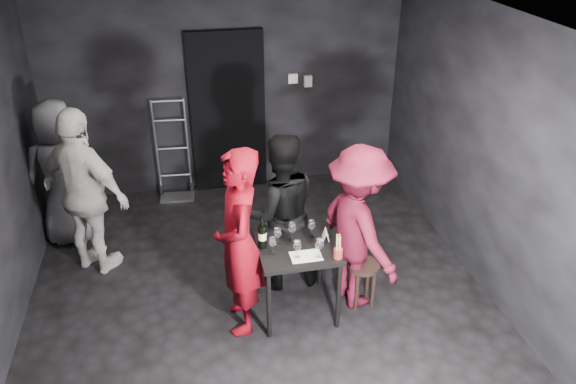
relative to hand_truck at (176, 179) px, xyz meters
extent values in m
cube|color=black|center=(0.74, -2.31, -0.23)|extent=(4.50, 5.00, 0.02)
cube|color=silver|center=(0.74, -2.31, 2.47)|extent=(4.50, 5.00, 0.02)
cube|color=black|center=(0.74, 0.19, 1.12)|extent=(4.50, 0.04, 2.70)
cube|color=black|center=(2.99, -2.31, 1.12)|extent=(0.04, 5.00, 2.70)
cube|color=black|center=(0.74, 0.13, 0.82)|extent=(0.95, 0.10, 2.10)
cube|color=#B7B7B2|center=(1.59, 0.14, 1.22)|extent=(0.12, 0.06, 0.12)
cube|color=#B7B7B2|center=(1.79, 0.14, 1.17)|extent=(0.10, 0.06, 0.14)
cylinder|color=#B2B2B7|center=(-0.20, 0.05, 0.42)|extent=(0.03, 0.03, 1.31)
cylinder|color=#B2B2B7|center=(0.20, 0.05, 0.42)|extent=(0.03, 0.03, 1.31)
cube|color=#B2B2B7|center=(0.00, -0.08, -0.22)|extent=(0.44, 0.24, 0.03)
cylinder|color=black|center=(-0.20, 0.08, -0.15)|extent=(0.04, 0.16, 0.16)
cylinder|color=black|center=(0.20, 0.08, -0.15)|extent=(0.04, 0.16, 0.16)
cube|color=black|center=(1.06, -2.54, 0.50)|extent=(0.72, 0.72, 0.04)
cylinder|color=black|center=(0.74, -2.86, 0.12)|extent=(0.04, 0.04, 0.71)
cylinder|color=black|center=(1.38, -2.86, 0.12)|extent=(0.04, 0.04, 0.71)
cylinder|color=black|center=(0.74, -2.22, 0.12)|extent=(0.04, 0.04, 0.71)
cylinder|color=black|center=(1.38, -2.22, 0.12)|extent=(0.04, 0.04, 0.71)
cylinder|color=black|center=(1.70, -2.59, 0.22)|extent=(0.30, 0.30, 0.04)
cylinder|color=black|center=(1.78, -2.50, -0.03)|extent=(0.04, 0.04, 0.41)
cylinder|color=black|center=(1.62, -2.50, -0.03)|extent=(0.04, 0.04, 0.41)
cylinder|color=black|center=(1.62, -2.67, -0.03)|extent=(0.04, 0.04, 0.41)
cylinder|color=black|center=(1.78, -2.67, -0.03)|extent=(0.04, 0.04, 0.41)
imported|color=maroon|center=(0.53, -2.61, 0.82)|extent=(0.51, 0.77, 2.10)
imported|color=black|center=(1.00, -2.05, 0.66)|extent=(0.88, 0.50, 1.78)
imported|color=#5B0E21|center=(1.65, -2.50, 0.66)|extent=(0.86, 1.27, 1.80)
imported|color=silver|center=(-0.87, -1.44, 0.85)|extent=(1.37, 1.25, 2.16)
imported|color=slate|center=(-1.18, -0.79, 0.70)|extent=(0.98, 0.62, 1.87)
cube|color=white|center=(1.10, -2.73, 0.52)|extent=(0.27, 0.18, 0.00)
cylinder|color=black|center=(0.75, -2.52, 0.63)|extent=(0.08, 0.08, 0.22)
cylinder|color=black|center=(0.75, -2.52, 0.79)|extent=(0.03, 0.03, 0.09)
cylinder|color=white|center=(0.75, -2.52, 0.64)|extent=(0.08, 0.08, 0.07)
cylinder|color=maroon|center=(1.37, -2.81, 0.56)|extent=(0.08, 0.08, 0.09)
camera|label=1|loc=(0.12, -6.67, 3.39)|focal=35.00mm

